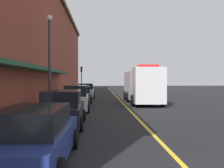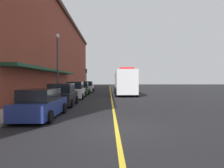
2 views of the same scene
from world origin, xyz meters
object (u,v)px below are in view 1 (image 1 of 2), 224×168
Objects in this scene: parked_car_2 at (76,99)px; parking_meter_1 at (67,92)px; parked_car_0 at (36,137)px; box_truck at (141,85)px; street_lamp_left at (50,51)px; parked_car_4 at (86,91)px; traffic_light_near at (81,74)px; parked_car_1 at (63,109)px; parking_meter_2 at (47,101)px; parked_car_3 at (82,95)px.

parking_meter_1 is at bearing 13.44° from parked_car_2.
parked_car_0 is 18.23m from box_truck.
parked_car_0 is at bearing 178.02° from parked_car_2.
box_truck is 9.93m from street_lamp_left.
parking_meter_1 is at bearing 5.44° from parked_car_0.
parking_meter_1 is 0.19× the size of street_lamp_left.
parking_meter_1 is (-7.25, -0.58, -0.63)m from box_truck.
parked_car_0 is 23.86m from parked_car_4.
street_lamp_left is at bearing 10.24° from parked_car_0.
traffic_light_near is at bearing 89.81° from parking_meter_1.
parking_meter_1 is (-1.30, 11.23, 0.23)m from parked_car_1.
parked_car_2 is at bearing 70.06° from parking_meter_2.
parked_car_3 is 17.53m from traffic_light_near.
parking_meter_1 is 18.71m from traffic_light_near.
parking_meter_2 is (-1.30, 2.44, 0.23)m from parked_car_1.
parked_car_2 reaches higher than parked_car_0.
parked_car_0 is at bearing 179.22° from parked_car_4.
parked_car_4 is 3.14× the size of parking_meter_1.
parked_car_1 is 6.24m from parked_car_2.
parked_car_1 is at bearing -61.89° from parking_meter_2.
parked_car_0 is 3.60× the size of parking_meter_2.
traffic_light_near is at bearing 89.87° from parking_meter_2.
parked_car_1 is (-0.07, 5.43, 0.08)m from parked_car_0.
box_truck is at bearing 34.82° from street_lamp_left.
box_truck is at bearing -139.45° from parked_car_4.
parked_car_2 is 23.73m from traffic_light_near.
box_truck is at bearing -98.03° from parked_car_3.
parked_car_4 is (0.08, 23.86, 0.08)m from parked_car_0.
parked_car_4 is 3.14× the size of parking_meter_2.
parking_meter_1 is (-1.32, -1.27, 0.29)m from parked_car_3.
street_lamp_left is (-1.98, 0.12, 3.54)m from parked_car_2.
traffic_light_near reaches higher than parked_car_1.
parked_car_0 is 5.43m from parked_car_1.
parked_car_4 is at bearing 84.79° from parking_meter_2.
box_truck is 7.15× the size of parking_meter_1.
traffic_light_near is (-1.24, 29.82, 2.33)m from parked_car_1.
box_truck is (5.87, 17.24, 0.94)m from parked_car_0.
parked_car_1 is 12.50m from parked_car_3.
box_truck is 1.37× the size of street_lamp_left.
street_lamp_left reaches higher than parked_car_2.
parked_car_4 is at bearing 78.57° from parking_meter_1.
traffic_light_near reaches higher than parked_car_0.
traffic_light_near is at bearing 6.40° from parked_car_4.
parking_meter_2 is (-7.25, -9.37, -0.63)m from box_truck.
parking_meter_1 is at bearing 82.98° from street_lamp_left.
traffic_light_near is at bearing -157.85° from box_truck.
parked_car_0 is at bearing -85.27° from parking_meter_1.
parked_car_0 is 17.93m from parked_car_3.
traffic_light_near is at bearing 1.21° from parked_car_2.
street_lamp_left is (-1.98, 11.78, 3.65)m from parked_car_0.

